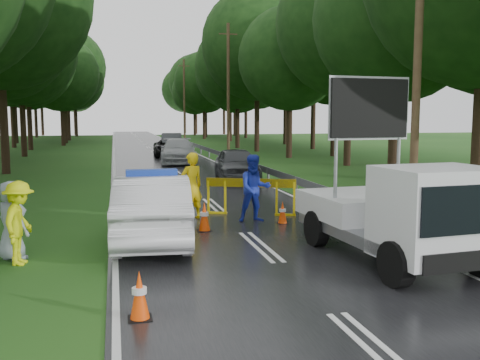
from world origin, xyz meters
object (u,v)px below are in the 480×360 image
object	(u,v)px
queue_car_first	(237,164)
queue_car_second	(178,151)
queue_car_fourth	(172,142)
civilian	(255,188)
work_truck	(398,213)
queue_car_third	(169,148)
barrier	(251,188)
police_sedan	(152,209)
officer	(192,186)

from	to	relation	value
queue_car_first	queue_car_second	bearing A→B (deg)	103.88
queue_car_fourth	queue_car_second	bearing A→B (deg)	-86.10
queue_car_fourth	civilian	bearing A→B (deg)	-83.86
work_truck	queue_car_third	distance (m)	31.40
queue_car_third	queue_car_first	bearing A→B (deg)	-81.88
barrier	queue_car_first	bearing A→B (deg)	102.29
police_sedan	officer	xyz separation A→B (m)	(1.35, 2.70, 0.19)
officer	civilian	distance (m)	1.92
queue_car_first	barrier	bearing A→B (deg)	-95.41
officer	queue_car_fourth	world-z (taller)	officer
barrier	civilian	distance (m)	1.02
work_truck	officer	distance (m)	6.79
officer	queue_car_fourth	xyz separation A→B (m)	(2.72, 31.56, -0.20)
work_truck	queue_car_fourth	size ratio (longest dim) A/B	1.03
police_sedan	work_truck	world-z (taller)	work_truck
officer	civilian	bearing A→B (deg)	132.10
barrier	officer	bearing A→B (deg)	-150.94
civilian	queue_car_second	distance (m)	20.31
queue_car_fourth	queue_car_first	bearing A→B (deg)	-80.08
queue_car_first	work_truck	bearing A→B (deg)	-85.19
barrier	queue_car_second	world-z (taller)	queue_car_second
officer	queue_car_first	bearing A→B (deg)	-134.50
officer	queue_car_third	xyz separation A→B (m)	(1.89, 25.56, -0.32)
civilian	queue_car_third	bearing A→B (deg)	89.96
work_truck	barrier	size ratio (longest dim) A/B	1.94
police_sedan	civilian	world-z (taller)	civilian
queue_car_first	queue_car_third	size ratio (longest dim) A/B	0.94
queue_car_first	queue_car_third	world-z (taller)	queue_car_first
police_sedan	queue_car_first	bearing A→B (deg)	-108.00
civilian	officer	bearing A→B (deg)	156.17
police_sedan	barrier	world-z (taller)	police_sedan
officer	queue_car_third	bearing A→B (deg)	-118.03
barrier	officer	distance (m)	1.90
police_sedan	work_truck	size ratio (longest dim) A/B	1.00
officer	queue_car_second	bearing A→B (deg)	-119.33
queue_car_first	queue_car_fourth	world-z (taller)	queue_car_fourth
barrier	queue_car_third	world-z (taller)	queue_car_third
queue_car_third	work_truck	bearing A→B (deg)	-84.63
officer	queue_car_first	size ratio (longest dim) A/B	0.43
police_sedan	queue_car_second	size ratio (longest dim) A/B	0.91
work_truck	civilian	size ratio (longest dim) A/B	2.57
work_truck	queue_car_first	world-z (taller)	work_truck
queue_car_third	queue_car_fourth	size ratio (longest dim) A/B	1.00
queue_car_second	queue_car_fourth	size ratio (longest dim) A/B	1.14
barrier	queue_car_fourth	world-z (taller)	queue_car_fourth
queue_car_second	queue_car_fourth	bearing A→B (deg)	91.37
queue_car_first	civilian	bearing A→B (deg)	-95.17
queue_car_third	police_sedan	bearing A→B (deg)	-94.18
civilian	queue_car_third	size ratio (longest dim) A/B	0.40
officer	queue_car_second	distance (m)	19.62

